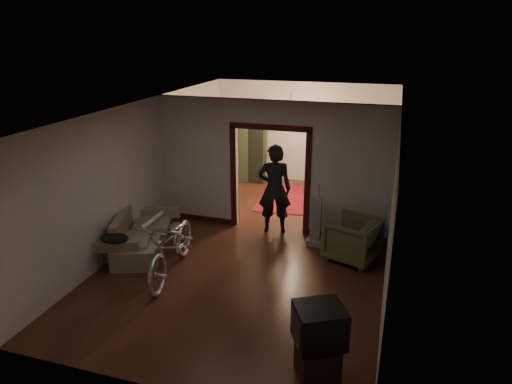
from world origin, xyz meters
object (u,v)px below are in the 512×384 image
at_px(person, 275,189).
at_px(locker, 252,153).
at_px(armchair, 352,239).
at_px(desk, 340,180).
at_px(bicycle, 172,245).
at_px(sofa, 140,231).

height_order(person, locker, person).
xyz_separation_m(armchair, person, (-1.73, 0.81, 0.55)).
distance_m(armchair, desk, 3.80).
bearing_deg(armchair, bicycle, -44.46).
xyz_separation_m(bicycle, armchair, (2.99, 1.49, -0.14)).
bearing_deg(sofa, locker, 61.09).
height_order(sofa, desk, sofa).
height_order(sofa, bicycle, bicycle).
bearing_deg(armchair, sofa, -58.86).
height_order(sofa, locker, locker).
bearing_deg(desk, locker, 159.00).
height_order(sofa, person, person).
distance_m(sofa, locker, 4.93).
height_order(bicycle, locker, locker).
xyz_separation_m(person, locker, (-1.50, 3.19, -0.16)).
relative_size(sofa, desk, 2.02).
bearing_deg(desk, bicycle, -128.75).
relative_size(sofa, armchair, 2.00).
xyz_separation_m(bicycle, person, (1.25, 2.29, 0.41)).
relative_size(sofa, bicycle, 0.86).
xyz_separation_m(sofa, bicycle, (1.02, -0.63, 0.14)).
distance_m(armchair, locker, 5.16).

